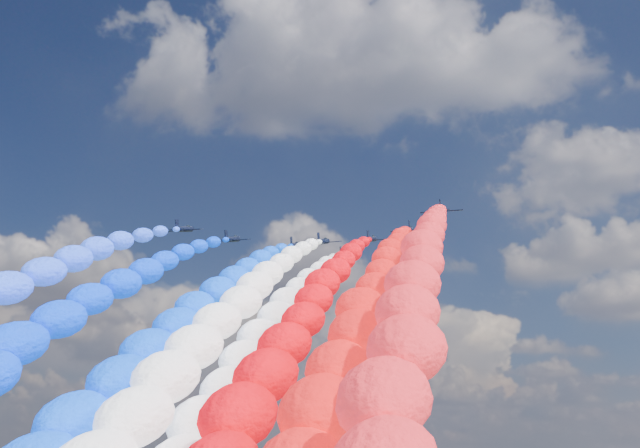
# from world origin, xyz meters

# --- Properties ---
(jet_0) EXTENTS (8.28, 11.09, 5.19)m
(jet_0) POSITION_xyz_m (-26.41, -4.53, 90.51)
(jet_0) COLOR black
(trail_0) EXTENTS (6.92, 108.56, 56.26)m
(trail_0) POSITION_xyz_m (-26.41, -59.66, 64.59)
(trail_0) COLOR #264FFF
(jet_1) EXTENTS (8.34, 11.14, 5.19)m
(jet_1) POSITION_xyz_m (-19.20, 4.82, 90.51)
(jet_1) COLOR black
(trail_1) EXTENTS (6.92, 108.56, 56.26)m
(trail_1) POSITION_xyz_m (-19.20, -50.31, 64.59)
(trail_1) COLOR #0534E9
(jet_2) EXTENTS (7.99, 10.88, 5.19)m
(jet_2) POSITION_xyz_m (-7.25, 12.38, 90.51)
(jet_2) COLOR black
(trail_2) EXTENTS (6.92, 108.56, 56.26)m
(trail_2) POSITION_xyz_m (-7.25, -42.74, 64.59)
(trail_2) COLOR blue
(jet_3) EXTENTS (8.57, 11.30, 5.19)m
(jet_3) POSITION_xyz_m (-0.63, 10.41, 90.51)
(jet_3) COLOR black
(trail_3) EXTENTS (6.92, 108.56, 56.26)m
(trail_3) POSITION_xyz_m (-0.63, -44.71, 64.59)
(trail_3) COLOR white
(jet_4) EXTENTS (8.02, 10.90, 5.19)m
(jet_4) POSITION_xyz_m (1.65, 22.53, 90.51)
(jet_4) COLOR black
(trail_4) EXTENTS (6.92, 108.56, 56.26)m
(trail_4) POSITION_xyz_m (1.65, -32.60, 64.59)
(trail_4) COLOR white
(jet_5) EXTENTS (8.57, 11.30, 5.19)m
(jet_5) POSITION_xyz_m (9.86, 10.67, 90.51)
(jet_5) COLOR black
(trail_5) EXTENTS (6.92, 108.56, 56.26)m
(trail_5) POSITION_xyz_m (9.86, -44.46, 64.59)
(trail_5) COLOR red
(jet_6) EXTENTS (8.40, 11.18, 5.19)m
(jet_6) POSITION_xyz_m (18.53, 5.19, 90.51)
(jet_6) COLOR black
(trail_6) EXTENTS (6.92, 108.56, 56.26)m
(trail_6) POSITION_xyz_m (18.53, -49.94, 64.59)
(trail_6) COLOR red
(jet_7) EXTENTS (8.20, 11.04, 5.19)m
(jet_7) POSITION_xyz_m (25.66, -6.86, 90.51)
(jet_7) COLOR black
(trail_7) EXTENTS (6.92, 108.56, 56.26)m
(trail_7) POSITION_xyz_m (25.66, -61.98, 64.59)
(trail_7) COLOR red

